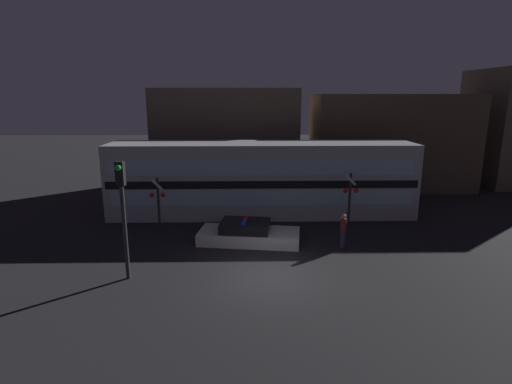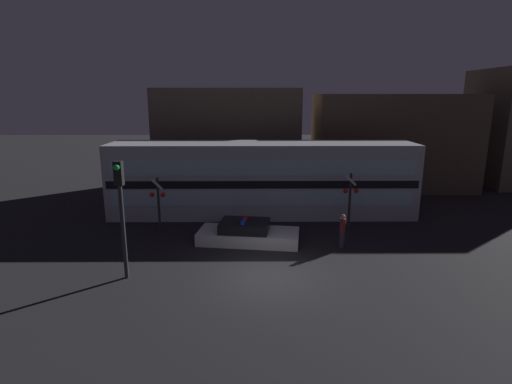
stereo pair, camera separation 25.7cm
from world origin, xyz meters
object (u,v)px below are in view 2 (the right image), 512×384
(crossing_signal_near, at_px, (350,197))
(traffic_light_corner, at_px, (121,203))
(police_car, at_px, (248,234))
(pedestrian, at_px, (342,231))
(train, at_px, (262,179))

(crossing_signal_near, height_order, traffic_light_corner, traffic_light_corner)
(police_car, height_order, crossing_signal_near, crossing_signal_near)
(traffic_light_corner, bearing_deg, police_car, 39.73)
(police_car, distance_m, pedestrian, 4.49)
(traffic_light_corner, bearing_deg, crossing_signal_near, 30.15)
(train, distance_m, crossing_signal_near, 5.37)
(train, xyz_separation_m, traffic_light_corner, (-5.47, -8.64, 0.87))
(pedestrian, xyz_separation_m, crossing_signal_near, (0.95, 2.72, 0.92))
(pedestrian, relative_size, traffic_light_corner, 0.35)
(train, distance_m, traffic_light_corner, 10.26)
(police_car, xyz_separation_m, pedestrian, (4.41, -0.77, 0.41))
(police_car, xyz_separation_m, traffic_light_corner, (-4.66, -3.87, 2.58))
(police_car, bearing_deg, crossing_signal_near, 27.96)
(police_car, height_order, traffic_light_corner, traffic_light_corner)
(pedestrian, xyz_separation_m, traffic_light_corner, (-9.07, -3.11, 2.18))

